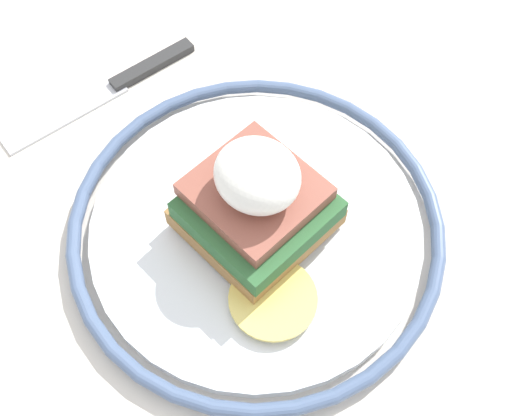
{
  "coord_description": "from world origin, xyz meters",
  "views": [
    {
      "loc": [
        -0.17,
        0.19,
        1.15
      ],
      "look_at": [
        -0.01,
        0.04,
        0.78
      ],
      "focal_mm": 45.0,
      "sensor_mm": 36.0,
      "label": 1
    }
  ],
  "objects": [
    {
      "name": "sandwich",
      "position": [
        -0.02,
        0.04,
        0.79
      ],
      "size": [
        0.12,
        0.11,
        0.08
      ],
      "color": "#9E703D",
      "rests_on": "plate"
    },
    {
      "name": "dining_table",
      "position": [
        0.0,
        0.0,
        0.63
      ],
      "size": [
        0.89,
        0.87,
        0.75
      ],
      "color": "beige",
      "rests_on": "ground_plane"
    },
    {
      "name": "ground_plane",
      "position": [
        0.0,
        0.0,
        0.0
      ],
      "size": [
        6.0,
        6.0,
        0.0
      ],
      "primitive_type": "plane",
      "color": "gray"
    },
    {
      "name": "knife",
      "position": [
        0.16,
        0.02,
        0.75
      ],
      "size": [
        0.04,
        0.17,
        0.01
      ],
      "color": "#2D2D2D",
      "rests_on": "dining_table"
    },
    {
      "name": "plate",
      "position": [
        -0.01,
        0.04,
        0.75
      ],
      "size": [
        0.26,
        0.26,
        0.02
      ],
      "color": "silver",
      "rests_on": "dining_table"
    }
  ]
}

